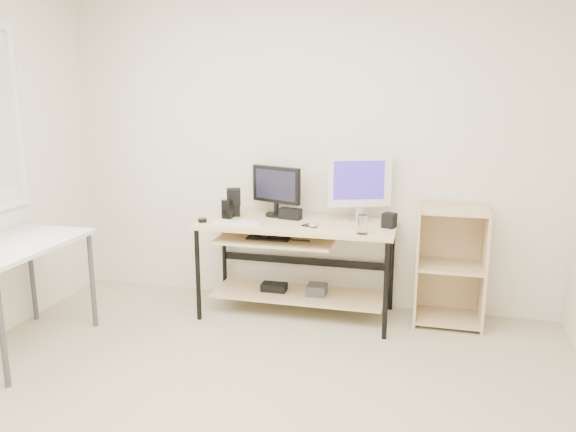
# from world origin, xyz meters

# --- Properties ---
(room) EXTENTS (4.01, 4.01, 2.62)m
(room) POSITION_xyz_m (-0.14, 0.04, 1.32)
(room) COLOR #BAAD8F
(room) RESTS_ON ground
(desk) EXTENTS (1.50, 0.65, 0.75)m
(desk) POSITION_xyz_m (-0.03, 1.66, 0.54)
(desk) COLOR beige
(desk) RESTS_ON ground
(side_table) EXTENTS (0.60, 1.00, 0.75)m
(side_table) POSITION_xyz_m (-1.68, 0.60, 0.67)
(side_table) COLOR silver
(side_table) RESTS_ON ground
(shelf_unit) EXTENTS (0.50, 0.40, 0.90)m
(shelf_unit) POSITION_xyz_m (1.15, 1.82, 0.45)
(shelf_unit) COLOR #DDBD8A
(shelf_unit) RESTS_ON ground
(black_monitor) EXTENTS (0.42, 0.19, 0.40)m
(black_monitor) POSITION_xyz_m (-0.21, 1.84, 0.98)
(black_monitor) COLOR black
(black_monitor) RESTS_ON desk
(white_imac) EXTENTS (0.48, 0.22, 0.53)m
(white_imac) POSITION_xyz_m (0.45, 1.82, 1.05)
(white_imac) COLOR silver
(white_imac) RESTS_ON desk
(keyboard) EXTENTS (0.38, 0.12, 0.01)m
(keyboard) POSITION_xyz_m (-0.43, 1.51, 0.76)
(keyboard) COLOR silver
(keyboard) RESTS_ON desk
(mouse) EXTENTS (0.10, 0.13, 0.04)m
(mouse) POSITION_xyz_m (0.15, 1.54, 0.77)
(mouse) COLOR #AAAAAE
(mouse) RESTS_ON desk
(center_speaker) EXTENTS (0.18, 0.11, 0.09)m
(center_speaker) POSITION_xyz_m (-0.08, 1.75, 0.79)
(center_speaker) COLOR black
(center_speaker) RESTS_ON desk
(speaker_left) EXTENTS (0.14, 0.14, 0.22)m
(speaker_left) POSITION_xyz_m (-0.55, 1.75, 0.87)
(speaker_left) COLOR black
(speaker_left) RESTS_ON desk
(speaker_right) EXTENTS (0.11, 0.11, 0.11)m
(speaker_right) POSITION_xyz_m (0.70, 1.66, 0.80)
(speaker_right) COLOR black
(speaker_right) RESTS_ON desk
(audio_controller) EXTENTS (0.08, 0.06, 0.15)m
(audio_controller) POSITION_xyz_m (-0.56, 1.64, 0.82)
(audio_controller) COLOR black
(audio_controller) RESTS_ON desk
(volume_puck) EXTENTS (0.09, 0.09, 0.03)m
(volume_puck) POSITION_xyz_m (-0.71, 1.48, 0.76)
(volume_puck) COLOR black
(volume_puck) RESTS_ON desk
(smartphone) EXTENTS (0.09, 0.12, 0.01)m
(smartphone) POSITION_xyz_m (0.10, 1.58, 0.75)
(smartphone) COLOR black
(smartphone) RESTS_ON desk
(coaster) EXTENTS (0.11, 0.11, 0.01)m
(coaster) POSITION_xyz_m (0.53, 1.41, 0.75)
(coaster) COLOR #9F6948
(coaster) RESTS_ON desk
(drinking_glass) EXTENTS (0.08, 0.08, 0.13)m
(drinking_glass) POSITION_xyz_m (0.53, 1.41, 0.82)
(drinking_glass) COLOR white
(drinking_glass) RESTS_ON coaster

